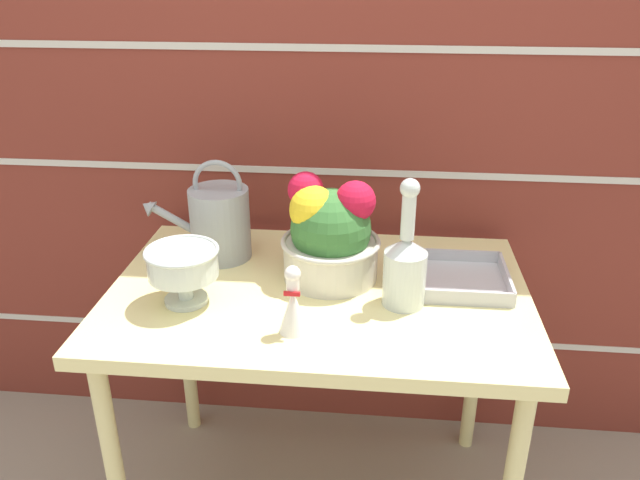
# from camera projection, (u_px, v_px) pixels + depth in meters

# --- Properties ---
(brick_wall) EXTENTS (3.60, 0.08, 2.20)m
(brick_wall) POSITION_uv_depth(u_px,v_px,m) (333.00, 109.00, 1.84)
(brick_wall) COLOR maroon
(brick_wall) RESTS_ON ground_plane
(patio_table) EXTENTS (1.07, 0.71, 0.74)m
(patio_table) POSITION_uv_depth(u_px,v_px,m) (319.00, 315.00, 1.63)
(patio_table) COLOR beige
(patio_table) RESTS_ON ground_plane
(watering_can) EXTENTS (0.31, 0.16, 0.28)m
(watering_can) POSITION_uv_depth(u_px,v_px,m) (219.00, 222.00, 1.72)
(watering_can) COLOR #93999E
(watering_can) RESTS_ON patio_table
(crystal_pedestal_bowl) EXTENTS (0.18, 0.18, 0.14)m
(crystal_pedestal_bowl) POSITION_uv_depth(u_px,v_px,m) (183.00, 265.00, 1.49)
(crystal_pedestal_bowl) COLOR silver
(crystal_pedestal_bowl) RESTS_ON patio_table
(flower_planter) EXTENTS (0.26, 0.26, 0.28)m
(flower_planter) POSITION_uv_depth(u_px,v_px,m) (329.00, 234.00, 1.60)
(flower_planter) COLOR beige
(flower_planter) RESTS_ON patio_table
(glass_decanter) EXTENTS (0.10, 0.10, 0.32)m
(glass_decanter) POSITION_uv_depth(u_px,v_px,m) (405.00, 265.00, 1.48)
(glass_decanter) COLOR silver
(glass_decanter) RESTS_ON patio_table
(figurine_vase) EXTENTS (0.07, 0.07, 0.16)m
(figurine_vase) POSITION_uv_depth(u_px,v_px,m) (293.00, 305.00, 1.38)
(figurine_vase) COLOR white
(figurine_vase) RESTS_ON patio_table
(wire_tray) EXTENTS (0.25, 0.24, 0.04)m
(wire_tray) POSITION_uv_depth(u_px,v_px,m) (458.00, 279.00, 1.61)
(wire_tray) COLOR #B7B7BC
(wire_tray) RESTS_ON patio_table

